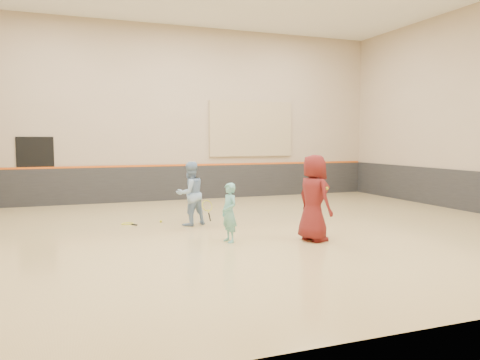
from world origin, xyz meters
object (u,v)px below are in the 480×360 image
object	(u,v)px
instructor	(190,194)
spare_racket	(127,223)
young_man	(314,198)
girl	(229,213)

from	to	relation	value
instructor	spare_racket	size ratio (longest dim) A/B	2.28
young_man	spare_racket	size ratio (longest dim) A/B	2.62
girl	young_man	bearing A→B (deg)	63.95
girl	spare_racket	distance (m)	3.35
young_man	spare_racket	distance (m)	4.84
instructor	spare_racket	bearing A→B (deg)	-43.74
young_man	spare_racket	xyz separation A→B (m)	(-3.43, 3.30, -0.87)
young_man	spare_racket	world-z (taller)	young_man
girl	instructor	xyz separation A→B (m)	(-0.28, 2.14, 0.17)
girl	young_man	distance (m)	1.79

